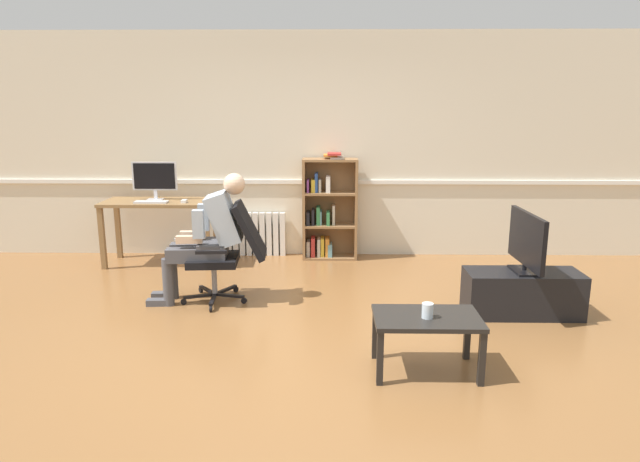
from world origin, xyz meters
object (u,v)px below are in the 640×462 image
(radiator, at_px, (252,234))
(person_seated, at_px, (208,235))
(bookshelf, at_px, (327,211))
(office_chair, at_px, (230,248))
(computer_mouse, at_px, (184,201))
(tv_stand, at_px, (522,293))
(coffee_table, at_px, (427,324))
(imac_monitor, at_px, (155,178))
(computer_desk, at_px, (159,210))
(drinking_glass, at_px, (428,311))
(tv_screen, at_px, (527,241))
(keyboard, at_px, (151,202))

(radiator, bearing_deg, person_seated, -96.17)
(bookshelf, bearing_deg, radiator, 174.01)
(bookshelf, xyz_separation_m, office_chair, (-0.91, -1.57, -0.06))
(computer_mouse, distance_m, person_seated, 1.28)
(tv_stand, bearing_deg, person_seated, 173.92)
(coffee_table, bearing_deg, imac_monitor, 134.45)
(bookshelf, distance_m, office_chair, 1.81)
(computer_desk, relative_size, radiator, 1.56)
(radiator, relative_size, coffee_table, 1.10)
(imac_monitor, bearing_deg, drinking_glass, -45.95)
(imac_monitor, relative_size, tv_stand, 0.51)
(person_seated, xyz_separation_m, tv_stand, (2.88, -0.31, -0.46))
(computer_desk, relative_size, tv_screen, 1.66)
(person_seated, distance_m, coffee_table, 2.34)
(person_seated, xyz_separation_m, tv_screen, (2.88, -0.31, 0.02))
(computer_mouse, distance_m, radiator, 1.00)
(computer_desk, distance_m, bookshelf, 1.98)
(computer_mouse, height_order, bookshelf, bookshelf)
(bookshelf, relative_size, coffee_table, 1.74)
(person_seated, distance_m, tv_screen, 2.90)
(bookshelf, height_order, drinking_glass, bookshelf)
(imac_monitor, distance_m, tv_screen, 4.15)
(radiator, bearing_deg, bookshelf, -5.99)
(tv_stand, bearing_deg, bookshelf, 133.12)
(computer_mouse, bearing_deg, imac_monitor, 152.79)
(computer_desk, bearing_deg, office_chair, -50.64)
(person_seated, height_order, drinking_glass, person_seated)
(radiator, relative_size, tv_screen, 1.06)
(tv_stand, bearing_deg, keyboard, 158.92)
(coffee_table, distance_m, drinking_glass, 0.12)
(radiator, height_order, office_chair, office_chair)
(computer_desk, xyz_separation_m, person_seated, (0.85, -1.29, 0.01))
(radiator, bearing_deg, imac_monitor, -163.90)
(radiator, xyz_separation_m, office_chair, (0.02, -1.66, 0.25))
(bookshelf, relative_size, tv_stand, 1.27)
(tv_screen, relative_size, coffee_table, 1.04)
(radiator, distance_m, drinking_glass, 3.54)
(tv_screen, relative_size, drinking_glass, 7.29)
(tv_screen, xyz_separation_m, coffee_table, (-1.05, -1.11, -0.32))
(computer_desk, xyz_separation_m, tv_stand, (3.73, -1.59, -0.44))
(computer_mouse, xyz_separation_m, bookshelf, (1.63, 0.41, -0.19))
(radiator, bearing_deg, tv_screen, -36.31)
(computer_desk, xyz_separation_m, tv_screen, (3.73, -1.59, 0.04))
(imac_monitor, relative_size, bookshelf, 0.40)
(office_chair, relative_size, drinking_glass, 9.11)
(tv_screen, bearing_deg, keyboard, 67.19)
(tv_screen, bearing_deg, tv_stand, 90.00)
(imac_monitor, xyz_separation_m, office_chair, (1.10, -1.35, -0.49))
(computer_desk, xyz_separation_m, radiator, (1.03, 0.39, -0.37))
(drinking_glass, bearing_deg, coffee_table, 80.96)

